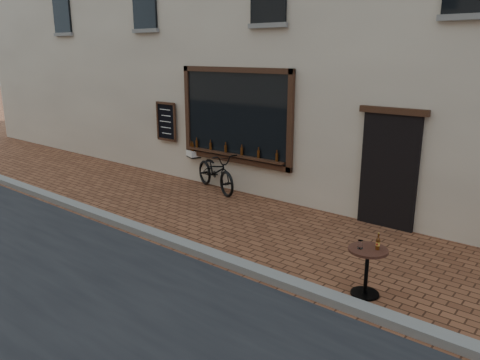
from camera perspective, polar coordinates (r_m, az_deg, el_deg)
The scene contains 4 objects.
ground at distance 7.91m, azimuth -6.04°, elevation -9.40°, with size 90.00×90.00×0.00m, color brown.
kerb at distance 8.02m, azimuth -5.03°, elevation -8.56°, with size 90.00×0.25×0.12m, color slate.
cargo_bicycle at distance 11.48m, azimuth -3.07°, elevation 1.17°, with size 2.20×1.34×1.04m.
bistro_table at distance 6.79m, azimuth 15.26°, elevation -9.63°, with size 0.54×0.54×0.93m.
Camera 1 is at (5.16, -5.02, 3.29)m, focal length 35.00 mm.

